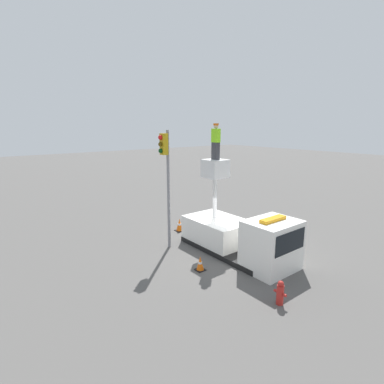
{
  "coord_description": "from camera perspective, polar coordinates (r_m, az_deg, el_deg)",
  "views": [
    {
      "loc": [
        9.84,
        -9.99,
        6.08
      ],
      "look_at": [
        -1.68,
        -1.04,
        2.83
      ],
      "focal_mm": 28.0,
      "sensor_mm": 36.0,
      "label": 1
    }
  ],
  "objects": [
    {
      "name": "ground_plane",
      "position": [
        15.29,
        7.09,
        -10.96
      ],
      "size": [
        120.0,
        120.0,
        0.0
      ],
      "primitive_type": "plane",
      "color": "#565451"
    },
    {
      "name": "bucket_truck",
      "position": [
        14.61,
        8.61,
        -8.18
      ],
      "size": [
        5.9,
        2.3,
        4.43
      ],
      "color": "black",
      "rests_on": "ground"
    },
    {
      "name": "worker",
      "position": [
        14.86,
        4.55,
        9.56
      ],
      "size": [
        0.4,
        0.26,
        1.75
      ],
      "color": "#38383D",
      "rests_on": "bucket_truck"
    },
    {
      "name": "traffic_light_pole",
      "position": [
        14.49,
        -5.03,
        4.81
      ],
      "size": [
        0.34,
        0.57,
        5.87
      ],
      "color": "gray",
      "rests_on": "ground"
    },
    {
      "name": "fire_hydrant",
      "position": [
        11.31,
        16.45,
        -17.95
      ],
      "size": [
        0.49,
        0.25,
        0.88
      ],
      "color": "#B2231E",
      "rests_on": "ground"
    },
    {
      "name": "traffic_cone_rear",
      "position": [
        17.7,
        -2.39,
        -6.3
      ],
      "size": [
        0.48,
        0.48,
        0.75
      ],
      "color": "black",
      "rests_on": "ground"
    },
    {
      "name": "traffic_cone_curbside",
      "position": [
        13.17,
        1.56,
        -13.49
      ],
      "size": [
        0.4,
        0.4,
        0.63
      ],
      "color": "black",
      "rests_on": "ground"
    }
  ]
}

